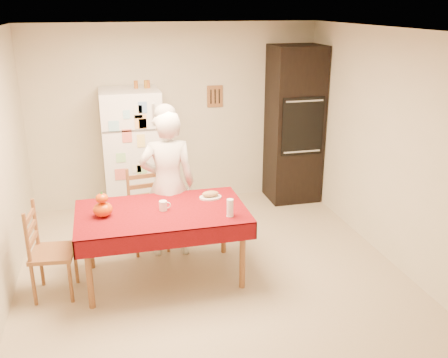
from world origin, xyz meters
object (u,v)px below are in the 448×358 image
object	(u,v)px
chair_left	(45,248)
bread_plate	(210,197)
oven_cabinet	(294,125)
refrigerator	(133,154)
dining_table	(162,217)
wine_glass	(230,208)
coffee_mug	(163,206)
pumpkin_lower	(103,209)
seated_woman	(168,184)
chair_far	(147,206)

from	to	relation	value
chair_left	bread_plate	distance (m)	1.73
oven_cabinet	refrigerator	bearing A→B (deg)	-178.82
bread_plate	dining_table	bearing A→B (deg)	-159.24
wine_glass	coffee_mug	bearing A→B (deg)	153.97
oven_cabinet	dining_table	distance (m)	2.84
pumpkin_lower	bread_plate	world-z (taller)	pumpkin_lower
seated_woman	wine_glass	xyz separation A→B (m)	(0.49, -0.83, 0.01)
bread_plate	refrigerator	bearing A→B (deg)	114.04
bread_plate	wine_glass	bearing A→B (deg)	-80.68
pumpkin_lower	bread_plate	bearing A→B (deg)	10.59
coffee_mug	dining_table	bearing A→B (deg)	-174.34
wine_glass	chair_left	bearing A→B (deg)	171.86
refrigerator	dining_table	distance (m)	1.79
wine_glass	chair_far	bearing A→B (deg)	124.01
refrigerator	dining_table	xyz separation A→B (m)	(0.15, -1.78, -0.16)
oven_cabinet	bread_plate	world-z (taller)	oven_cabinet
chair_far	pumpkin_lower	size ratio (longest dim) A/B	4.97
wine_glass	bread_plate	world-z (taller)	wine_glass
chair_far	pumpkin_lower	distance (m)	0.97
chair_left	seated_woman	xyz separation A→B (m)	(1.28, 0.57, 0.33)
seated_woman	bread_plate	size ratio (longest dim) A/B	7.00
chair_left	pumpkin_lower	xyz separation A→B (m)	(0.57, 0.04, 0.33)
oven_cabinet	bread_plate	xyz separation A→B (m)	(-1.58, -1.62, -0.33)
pumpkin_lower	wine_glass	world-z (taller)	wine_glass
chair_far	wine_glass	bearing A→B (deg)	-63.42
dining_table	refrigerator	bearing A→B (deg)	94.81
oven_cabinet	chair_left	size ratio (longest dim) A/B	2.32
dining_table	pumpkin_lower	distance (m)	0.59
oven_cabinet	bread_plate	size ratio (longest dim) A/B	9.17
chair_far	coffee_mug	bearing A→B (deg)	-89.70
seated_woman	coffee_mug	world-z (taller)	seated_woman
refrigerator	pumpkin_lower	size ratio (longest dim) A/B	8.90
dining_table	bread_plate	distance (m)	0.59
coffee_mug	chair_far	bearing A→B (deg)	97.73
wine_glass	dining_table	bearing A→B (deg)	154.73
dining_table	bread_plate	world-z (taller)	bread_plate
oven_cabinet	wine_glass	size ratio (longest dim) A/B	12.50
oven_cabinet	coffee_mug	xyz separation A→B (m)	(-2.11, -1.82, -0.29)
oven_cabinet	pumpkin_lower	bearing A→B (deg)	-145.92
chair_far	seated_woman	distance (m)	0.47
refrigerator	coffee_mug	bearing A→B (deg)	-84.62
chair_far	pumpkin_lower	world-z (taller)	chair_far
seated_woman	bread_plate	world-z (taller)	seated_woman
chair_far	wine_glass	distance (m)	1.33
seated_woman	coffee_mug	xyz separation A→B (m)	(-0.12, -0.53, -0.03)
pumpkin_lower	dining_table	bearing A→B (deg)	0.11
seated_woman	pumpkin_lower	distance (m)	0.89
seated_woman	oven_cabinet	bearing A→B (deg)	-142.87
dining_table	seated_woman	world-z (taller)	seated_woman
wine_glass	pumpkin_lower	bearing A→B (deg)	166.10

